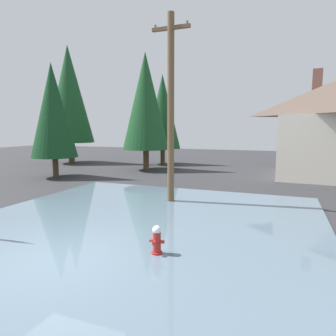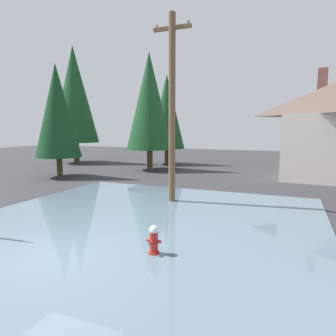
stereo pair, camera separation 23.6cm
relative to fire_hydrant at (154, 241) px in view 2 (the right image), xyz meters
name	(u,v)px [view 2 (the right image)]	position (x,y,z in m)	size (l,w,h in m)	color
ground_plane	(50,261)	(-2.19, -1.15, -0.42)	(80.00, 80.00, 0.10)	#2D2D30
flood_puddle	(123,233)	(-1.49, 1.02, -0.35)	(11.59, 13.90, 0.05)	slate
fire_hydrant	(154,241)	(0.00, 0.00, 0.00)	(0.38, 0.32, 0.75)	#AD231E
utility_pole	(172,106)	(-1.60, 5.23, 3.63)	(1.60, 0.28, 7.66)	brown
pine_tree_tall_left	(167,112)	(-7.12, 17.99, 4.21)	(3.11, 3.11, 7.79)	#4C3823
pine_tree_mid_left	(74,95)	(-15.35, 15.95, 5.80)	(4.20, 4.20, 10.49)	#4C3823
pine_tree_short_left	(149,101)	(-6.90, 14.07, 4.76)	(3.49, 3.49, 8.72)	#4C3823
pine_tree_far_center	(57,111)	(-10.85, 8.79, 3.86)	(2.88, 2.88, 7.20)	#4C3823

